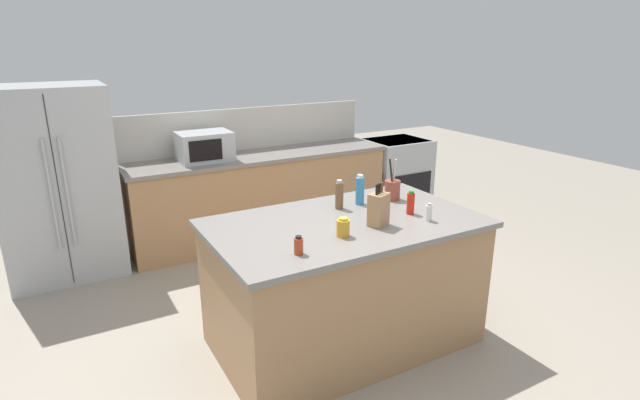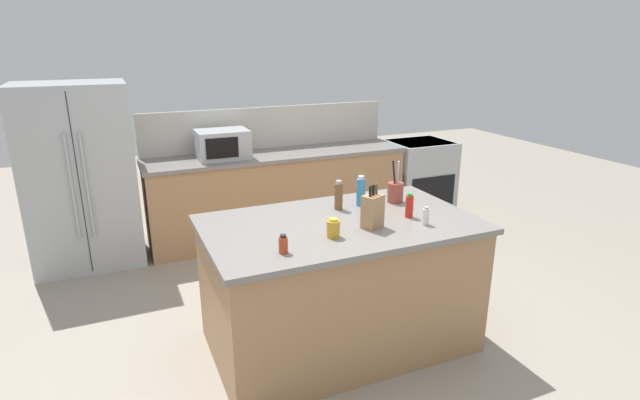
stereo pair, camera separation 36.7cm
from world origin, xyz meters
The scene contains 15 objects.
ground_plane centered at (0.00, 0.00, 0.00)m, with size 14.00×14.00×0.00m, color gray.
back_counter_run centered at (0.30, 2.20, 0.47)m, with size 2.86×0.66×0.94m.
wall_backsplash centered at (0.30, 2.52, 1.17)m, with size 2.82×0.03×0.46m, color beige.
kitchen_island centered at (0.00, 0.00, 0.47)m, with size 1.85×1.10×0.94m.
refrigerator centered at (-1.66, 2.25, 0.87)m, with size 0.98×0.75×1.75m.
range_oven centered at (2.15, 2.20, 0.47)m, with size 0.76×0.65×0.92m.
microwave centered at (-0.30, 2.20, 1.09)m, with size 0.53×0.39×0.29m.
knife_block centered at (0.14, -0.18, 1.05)m, with size 0.16×0.14×0.29m.
utensil_crock centered at (0.57, 0.22, 1.02)m, with size 0.12×0.12×0.32m.
spice_jar_paprika centered at (-0.53, -0.34, 0.99)m, with size 0.05×0.05×0.11m.
hot_sauce_bottle centered at (0.48, -0.11, 1.02)m, with size 0.05×0.05×0.17m.
dish_soap_bottle centered at (0.29, 0.25, 1.05)m, with size 0.07×0.07×0.23m.
salt_shaker centered at (0.49, -0.28, 1.00)m, with size 0.04×0.04×0.13m.
pepper_grinder centered at (0.10, 0.24, 1.04)m, with size 0.06×0.06×0.22m.
honey_jar centered at (-0.16, -0.23, 1.00)m, with size 0.08×0.08×0.12m.
Camera 2 is at (-1.39, -2.86, 2.12)m, focal length 28.00 mm.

